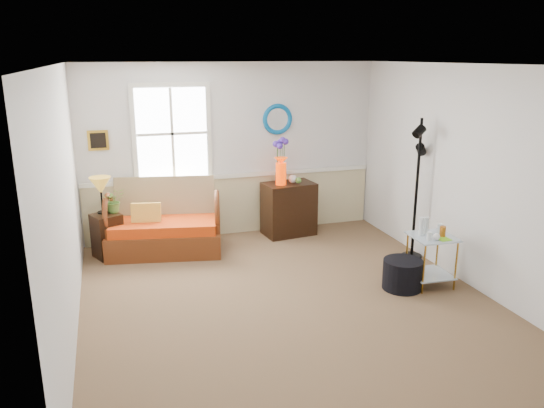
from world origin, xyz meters
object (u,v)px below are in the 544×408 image
object	(u,v)px
cabinet	(289,209)
side_table	(431,261)
lamp_stand	(107,236)
loveseat	(164,217)
ottoman	(402,274)
floor_lamp	(417,190)

from	to	relation	value
cabinet	side_table	world-z (taller)	cabinet
lamp_stand	side_table	xyz separation A→B (m)	(3.69, -2.15, 0.01)
loveseat	cabinet	distance (m)	1.93
cabinet	lamp_stand	bearing A→B (deg)	176.90
cabinet	side_table	bearing A→B (deg)	-73.25
cabinet	ottoman	world-z (taller)	cabinet
lamp_stand	side_table	distance (m)	4.27
cabinet	floor_lamp	distance (m)	2.02
loveseat	lamp_stand	size ratio (longest dim) A/B	2.54
loveseat	ottoman	world-z (taller)	loveseat
loveseat	side_table	xyz separation A→B (m)	(2.92, -2.12, -0.19)
floor_lamp	lamp_stand	bearing A→B (deg)	147.26
side_table	ottoman	size ratio (longest dim) A/B	1.34
side_table	floor_lamp	size ratio (longest dim) A/B	0.33
loveseat	cabinet	world-z (taller)	loveseat
cabinet	ottoman	bearing A→B (deg)	-81.33
lamp_stand	ottoman	xyz separation A→B (m)	(3.32, -2.14, -0.13)
cabinet	floor_lamp	xyz separation A→B (m)	(1.30, -1.45, 0.55)
lamp_stand	cabinet	distance (m)	2.70
loveseat	lamp_stand	xyz separation A→B (m)	(-0.77, 0.03, -0.20)
loveseat	floor_lamp	size ratio (longest dim) A/B	0.81
lamp_stand	floor_lamp	xyz separation A→B (m)	(3.99, -1.28, 0.65)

